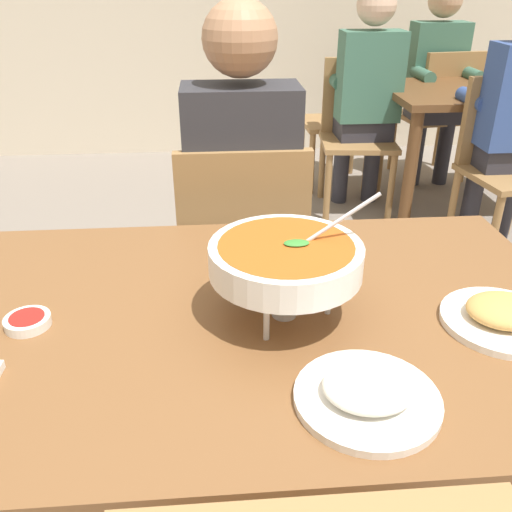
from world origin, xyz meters
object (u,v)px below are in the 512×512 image
(curry_bowl, at_px, (286,259))
(chair_bg_right, at_px, (357,126))
(chair_bg_corner, at_px, (349,112))
(appetizer_plate, at_px, (503,316))
(dining_table_far, at_px, (468,112))
(sauce_dish, at_px, (28,321))
(chair_bg_middle, at_px, (441,109))
(chair_diner_main, at_px, (243,252))
(chair_bg_left, at_px, (505,156))
(rice_plate, at_px, (368,393))
(dining_table_main, at_px, (262,351))
(patron_bg_right, at_px, (367,88))
(patron_bg_middle, at_px, (437,74))
(diner_main, at_px, (241,184))

(curry_bowl, relative_size, chair_bg_right, 0.37)
(chair_bg_right, distance_m, chair_bg_corner, 0.39)
(appetizer_plate, height_order, dining_table_far, appetizer_plate)
(sauce_dish, bearing_deg, chair_bg_middle, 54.79)
(chair_diner_main, xyz_separation_m, chair_bg_middle, (1.50, 2.04, 0.00))
(curry_bowl, relative_size, chair_bg_left, 0.37)
(chair_bg_left, bearing_deg, rice_plate, -122.87)
(sauce_dish, bearing_deg, chair_bg_right, 61.88)
(dining_table_main, height_order, rice_plate, rice_plate)
(dining_table_main, bearing_deg, patron_bg_right, 70.20)
(sauce_dish, distance_m, patron_bg_middle, 3.37)
(diner_main, height_order, patron_bg_middle, same)
(rice_plate, distance_m, appetizer_plate, 0.38)
(dining_table_far, distance_m, chair_bg_middle, 0.54)
(dining_table_far, xyz_separation_m, patron_bg_middle, (-0.02, 0.52, 0.13))
(diner_main, distance_m, chair_bg_right, 1.81)
(chair_diner_main, xyz_separation_m, sauce_dish, (-0.47, -0.74, 0.25))
(dining_table_main, distance_m, chair_bg_left, 2.22)
(dining_table_main, relative_size, curry_bowl, 4.05)
(dining_table_main, relative_size, diner_main, 1.03)
(rice_plate, xyz_separation_m, chair_bg_corner, (0.70, 3.04, -0.26))
(chair_diner_main, bearing_deg, chair_bg_right, 63.82)
(appetizer_plate, height_order, chair_bg_middle, chair_bg_middle)
(chair_bg_middle, height_order, chair_bg_right, same)
(diner_main, height_order, curry_bowl, diner_main)
(appetizer_plate, distance_m, sauce_dish, 0.94)
(chair_bg_middle, bearing_deg, chair_bg_right, -149.76)
(diner_main, xyz_separation_m, dining_table_far, (1.45, 1.49, -0.13))
(dining_table_far, relative_size, patron_bg_middle, 0.76)
(rice_plate, distance_m, chair_bg_right, 2.74)
(chair_bg_corner, bearing_deg, dining_table_main, -107.11)
(dining_table_far, xyz_separation_m, chair_bg_left, (-0.02, -0.55, -0.10))
(appetizer_plate, xyz_separation_m, chair_bg_left, (0.95, 1.78, -0.26))
(diner_main, bearing_deg, rice_plate, -81.98)
(curry_bowl, bearing_deg, chair_bg_left, 51.17)
(appetizer_plate, height_order, chair_bg_right, chair_bg_right)
(appetizer_plate, relative_size, patron_bg_right, 0.18)
(diner_main, distance_m, curry_bowl, 0.79)
(appetizer_plate, distance_m, patron_bg_middle, 3.01)
(chair_diner_main, relative_size, rice_plate, 3.75)
(chair_bg_left, bearing_deg, chair_diner_main, -145.75)
(chair_bg_left, bearing_deg, chair_bg_right, 132.94)
(curry_bowl, relative_size, patron_bg_right, 0.25)
(rice_plate, bearing_deg, chair_bg_left, 57.13)
(diner_main, bearing_deg, chair_bg_middle, 53.29)
(dining_table_far, bearing_deg, rice_plate, -117.25)
(chair_diner_main, relative_size, curry_bowl, 2.71)
(appetizer_plate, distance_m, chair_bg_left, 2.04)
(sauce_dish, height_order, chair_bg_left, chair_bg_left)
(rice_plate, bearing_deg, patron_bg_right, 75.17)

